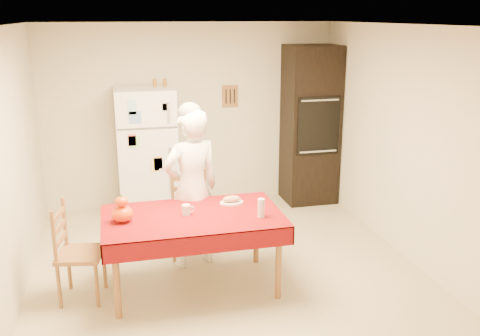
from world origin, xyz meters
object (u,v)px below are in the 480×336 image
object	(u,v)px
seated_woman	(192,189)
wine_glass	(261,208)
chair_left	(73,249)
coffee_mug	(186,210)
refrigerator	(147,153)
oven_cabinet	(310,125)
pumpkin_lower	(122,214)
chair_far	(189,210)
bread_plate	(232,203)
dining_table	(193,222)

from	to	relation	value
seated_woman	wine_glass	world-z (taller)	seated_woman
chair_left	coffee_mug	xyz separation A→B (m)	(1.06, -0.04, 0.30)
refrigerator	wine_glass	distance (m)	2.50
oven_cabinet	refrigerator	bearing A→B (deg)	-178.82
chair_left	wine_glass	xyz separation A→B (m)	(1.74, -0.26, 0.34)
oven_cabinet	pumpkin_lower	bearing A→B (deg)	-140.50
oven_cabinet	wine_glass	xyz separation A→B (m)	(-1.39, -2.38, -0.25)
refrigerator	chair_far	bearing A→B (deg)	-75.08
refrigerator	seated_woman	distance (m)	1.65
seated_woman	bread_plate	distance (m)	0.48
refrigerator	chair_left	xyz separation A→B (m)	(-0.85, -2.07, -0.34)
oven_cabinet	pumpkin_lower	size ratio (longest dim) A/B	11.02
wine_glass	chair_left	bearing A→B (deg)	171.59
refrigerator	seated_woman	size ratio (longest dim) A/B	1.00
dining_table	chair_left	size ratio (longest dim) A/B	1.79
refrigerator	pumpkin_lower	xyz separation A→B (m)	(-0.38, -2.15, -0.01)
dining_table	chair_left	xyz separation A→B (m)	(-1.11, 0.06, -0.18)
refrigerator	pumpkin_lower	size ratio (longest dim) A/B	8.51
chair_left	wine_glass	bearing A→B (deg)	-87.57
chair_left	coffee_mug	bearing A→B (deg)	-81.56
chair_left	seated_woman	size ratio (longest dim) A/B	0.56
seated_woman	bread_plate	size ratio (longest dim) A/B	7.07
oven_cabinet	chair_left	size ratio (longest dim) A/B	2.32
dining_table	pumpkin_lower	xyz separation A→B (m)	(-0.65, -0.01, 0.14)
chair_far	bread_plate	size ratio (longest dim) A/B	3.96
chair_far	pumpkin_lower	world-z (taller)	chair_far
dining_table	coffee_mug	bearing A→B (deg)	161.62
wine_glass	coffee_mug	bearing A→B (deg)	162.64
seated_woman	pumpkin_lower	size ratio (longest dim) A/B	8.50
wine_glass	oven_cabinet	bearing A→B (deg)	59.67
chair_left	wine_glass	distance (m)	1.79
bread_plate	wine_glass	bearing A→B (deg)	-65.45
oven_cabinet	chair_left	distance (m)	3.83
seated_woman	bread_plate	world-z (taller)	seated_woman
pumpkin_lower	wine_glass	world-z (taller)	wine_glass
dining_table	wine_glass	xyz separation A→B (m)	(0.62, -0.19, 0.16)
dining_table	chair_far	world-z (taller)	chair_far
dining_table	pumpkin_lower	bearing A→B (deg)	-179.19
bread_plate	seated_woman	bearing A→B (deg)	139.30
oven_cabinet	bread_plate	bearing A→B (deg)	-128.84
refrigerator	chair_left	bearing A→B (deg)	-112.25
chair_far	wine_glass	size ratio (longest dim) A/B	5.40
pumpkin_lower	wine_glass	distance (m)	1.28
coffee_mug	wine_glass	world-z (taller)	wine_glass
seated_woman	pumpkin_lower	xyz separation A→B (m)	(-0.73, -0.54, -0.01)
seated_woman	coffee_mug	distance (m)	0.53
pumpkin_lower	bread_plate	xyz separation A→B (m)	(1.08, 0.23, -0.07)
wine_glass	chair_far	bearing A→B (deg)	117.98
oven_cabinet	pumpkin_lower	xyz separation A→B (m)	(-2.66, -2.19, -0.26)
pumpkin_lower	dining_table	bearing A→B (deg)	0.81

